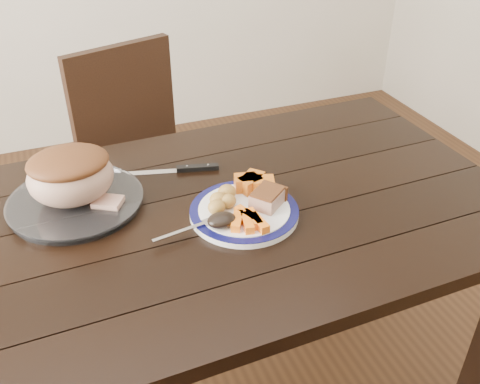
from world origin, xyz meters
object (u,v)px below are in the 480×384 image
object	(u,v)px
chair_far	(143,157)
fork	(193,228)
dining_table	(209,239)
dinner_plate	(244,212)
roast_joint	(71,177)
carving_knife	(184,169)
pork_slice	(267,198)
serving_platter	(76,203)

from	to	relation	value
chair_far	fork	xyz separation A→B (m)	(-0.04, -0.81, 0.25)
dining_table	chair_far	size ratio (longest dim) A/B	1.74
dinner_plate	fork	size ratio (longest dim) A/B	1.54
dining_table	roast_joint	size ratio (longest dim) A/B	7.60
carving_knife	dining_table	bearing A→B (deg)	-75.29
fork	carving_knife	xyz separation A→B (m)	(0.06, 0.29, -0.01)
dinner_plate	pork_slice	distance (m)	0.07
dinner_plate	fork	xyz separation A→B (m)	(-0.14, -0.03, 0.01)
chair_far	pork_slice	distance (m)	0.85
dining_table	fork	world-z (taller)	fork
chair_far	dining_table	bearing A→B (deg)	74.05
dining_table	chair_far	xyz separation A→B (m)	(-0.02, 0.73, -0.13)
dining_table	carving_knife	size ratio (longest dim) A/B	5.14
dinner_plate	carving_knife	world-z (taller)	dinner_plate
chair_far	pork_slice	bearing A→B (deg)	83.92
chair_far	pork_slice	xyz separation A→B (m)	(0.16, -0.79, 0.26)
dining_table	dinner_plate	xyz separation A→B (m)	(0.08, -0.05, 0.10)
pork_slice	carving_knife	size ratio (longest dim) A/B	0.26
dinner_plate	serving_platter	distance (m)	0.44
serving_platter	fork	size ratio (longest dim) A/B	1.89
carving_knife	roast_joint	bearing A→B (deg)	-153.76
pork_slice	fork	world-z (taller)	pork_slice
dining_table	serving_platter	distance (m)	0.36
serving_platter	dinner_plate	bearing A→B (deg)	-27.07
pork_slice	fork	distance (m)	0.21
chair_far	dinner_plate	distance (m)	0.83
serving_platter	fork	distance (m)	0.33
dining_table	roast_joint	bearing A→B (deg)	154.46
fork	pork_slice	bearing A→B (deg)	-3.04
roast_joint	pork_slice	bearing A→B (deg)	-24.38
dining_table	dinner_plate	bearing A→B (deg)	-32.68
pork_slice	roast_joint	xyz separation A→B (m)	(-0.45, 0.20, 0.05)
dining_table	fork	bearing A→B (deg)	-129.15
fork	chair_far	bearing A→B (deg)	77.37
carving_knife	pork_slice	bearing A→B (deg)	-47.78
pork_slice	roast_joint	world-z (taller)	roast_joint
dinner_plate	dining_table	bearing A→B (deg)	147.32
fork	dining_table	bearing A→B (deg)	41.19
dining_table	pork_slice	size ratio (longest dim) A/B	19.77
fork	roast_joint	world-z (taller)	roast_joint
pork_slice	serving_platter	bearing A→B (deg)	155.62
dining_table	fork	size ratio (longest dim) A/B	9.10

